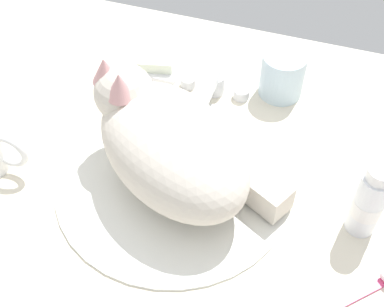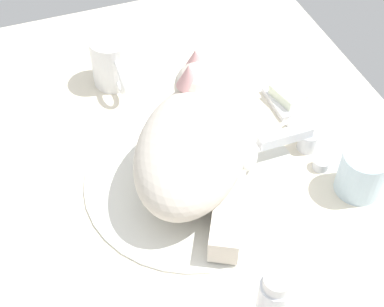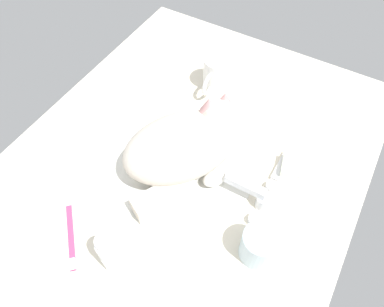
{
  "view_description": "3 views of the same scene",
  "coord_description": "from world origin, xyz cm",
  "px_view_note": "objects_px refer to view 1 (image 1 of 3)",
  "views": [
    {
      "loc": [
        18.19,
        -46.8,
        64.86
      ],
      "look_at": [
        2.23,
        1.96,
        5.46
      ],
      "focal_mm": 50.45,
      "sensor_mm": 36.0,
      "label": 1
    },
    {
      "loc": [
        55.6,
        -20.31,
        71.86
      ],
      "look_at": [
        -0.67,
        0.25,
        5.81
      ],
      "focal_mm": 52.13,
      "sensor_mm": 36.0,
      "label": 2
    },
    {
      "loc": [
        41.53,
        26.96,
        73.5
      ],
      "look_at": [
        -1.79,
        1.95,
        4.4
      ],
      "focal_mm": 33.84,
      "sensor_mm": 36.0,
      "label": 3
    }
  ],
  "objects_px": {
    "cat": "(170,143)",
    "soap_bar": "(156,61)",
    "rinse_cup": "(282,75)",
    "faucet": "(212,87)",
    "toothbrush": "(355,295)",
    "toothpaste_bottle": "(369,202)"
  },
  "relations": [
    {
      "from": "toothbrush",
      "to": "toothpaste_bottle",
      "type": "bearing_deg",
      "value": 93.65
    },
    {
      "from": "toothpaste_bottle",
      "to": "toothbrush",
      "type": "relative_size",
      "value": 1.08
    },
    {
      "from": "faucet",
      "to": "toothpaste_bottle",
      "type": "distance_m",
      "value": 0.34
    },
    {
      "from": "faucet",
      "to": "rinse_cup",
      "type": "relative_size",
      "value": 1.56
    },
    {
      "from": "cat",
      "to": "toothbrush",
      "type": "distance_m",
      "value": 0.32
    },
    {
      "from": "faucet",
      "to": "cat",
      "type": "bearing_deg",
      "value": -92.18
    },
    {
      "from": "cat",
      "to": "soap_bar",
      "type": "height_order",
      "value": "cat"
    },
    {
      "from": "rinse_cup",
      "to": "toothbrush",
      "type": "distance_m",
      "value": 0.39
    },
    {
      "from": "toothbrush",
      "to": "rinse_cup",
      "type": "bearing_deg",
      "value": 116.2
    },
    {
      "from": "toothpaste_bottle",
      "to": "cat",
      "type": "bearing_deg",
      "value": -179.74
    },
    {
      "from": "faucet",
      "to": "cat",
      "type": "distance_m",
      "value": 0.2
    },
    {
      "from": "faucet",
      "to": "rinse_cup",
      "type": "bearing_deg",
      "value": 24.55
    },
    {
      "from": "cat",
      "to": "rinse_cup",
      "type": "xyz_separation_m",
      "value": [
        0.12,
        0.24,
        -0.04
      ]
    },
    {
      "from": "faucet",
      "to": "toothpaste_bottle",
      "type": "relative_size",
      "value": 0.99
    },
    {
      "from": "faucet",
      "to": "toothbrush",
      "type": "relative_size",
      "value": 1.07
    },
    {
      "from": "cat",
      "to": "toothpaste_bottle",
      "type": "height_order",
      "value": "cat"
    },
    {
      "from": "soap_bar",
      "to": "cat",
      "type": "bearing_deg",
      "value": -64.28
    },
    {
      "from": "toothbrush",
      "to": "faucet",
      "type": "bearing_deg",
      "value": 133.15
    },
    {
      "from": "rinse_cup",
      "to": "soap_bar",
      "type": "bearing_deg",
      "value": -176.41
    },
    {
      "from": "toothpaste_bottle",
      "to": "faucet",
      "type": "bearing_deg",
      "value": 145.52
    },
    {
      "from": "cat",
      "to": "toothbrush",
      "type": "xyz_separation_m",
      "value": [
        0.29,
        -0.11,
        -0.08
      ]
    },
    {
      "from": "faucet",
      "to": "rinse_cup",
      "type": "distance_m",
      "value": 0.12
    }
  ]
}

